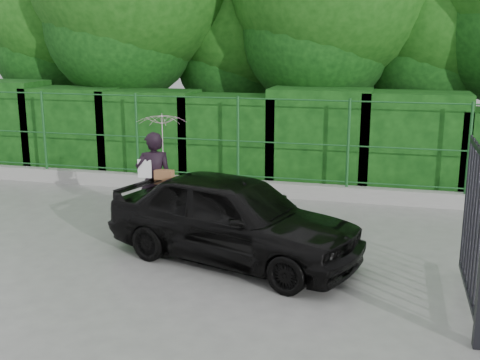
# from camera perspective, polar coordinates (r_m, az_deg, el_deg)

# --- Properties ---
(ground) EXTENTS (80.00, 80.00, 0.00)m
(ground) POSITION_cam_1_polar(r_m,az_deg,el_deg) (9.03, -9.96, -8.22)
(ground) COLOR gray
(kerb) EXTENTS (14.00, 0.25, 0.30)m
(kerb) POSITION_cam_1_polar(r_m,az_deg,el_deg) (13.02, -1.89, -0.55)
(kerb) COLOR #9E9E99
(kerb) RESTS_ON ground
(fence) EXTENTS (14.13, 0.06, 1.80)m
(fence) POSITION_cam_1_polar(r_m,az_deg,el_deg) (12.74, -0.97, 3.97)
(fence) COLOR #1A5122
(fence) RESTS_ON kerb
(hedge) EXTENTS (14.20, 1.20, 2.23)m
(hedge) POSITION_cam_1_polar(r_m,az_deg,el_deg) (13.81, -1.25, 4.09)
(hedge) COLOR black
(hedge) RESTS_ON ground
(woman) EXTENTS (0.95, 0.87, 2.04)m
(woman) POSITION_cam_1_polar(r_m,az_deg,el_deg) (10.44, -7.72, 2.28)
(woman) COLOR black
(woman) RESTS_ON ground
(car) EXTENTS (4.23, 2.69, 1.34)m
(car) POSITION_cam_1_polar(r_m,az_deg,el_deg) (9.00, -0.68, -3.57)
(car) COLOR black
(car) RESTS_ON ground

